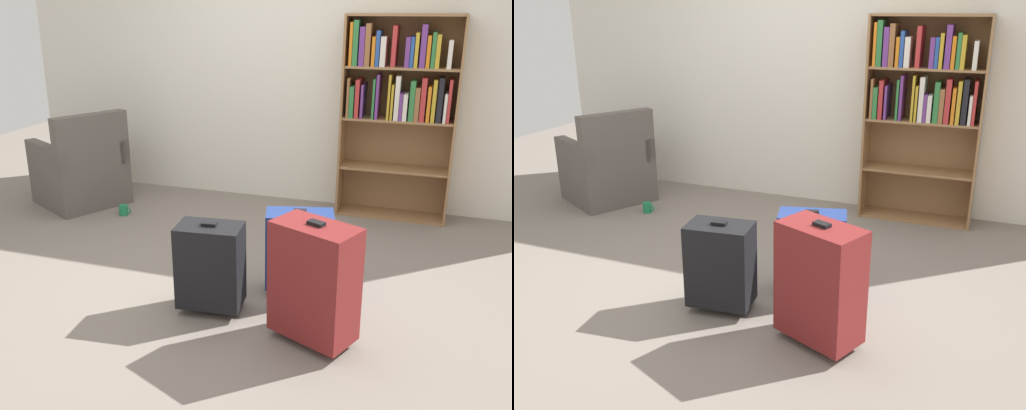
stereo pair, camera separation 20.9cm
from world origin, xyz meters
TOP-DOWN VIEW (x-y plane):
  - ground_plane at (0.00, 0.00)m, footprint 9.75×9.75m
  - back_wall at (0.00, 1.87)m, footprint 5.57×0.10m
  - bookshelf at (0.93, 1.66)m, footprint 0.96×0.31m
  - armchair at (-1.91, 1.07)m, footprint 0.95×0.95m
  - mug at (-1.38, 0.89)m, footprint 0.12×0.08m
  - suitcase_black at (0.04, -0.43)m, footprint 0.42×0.29m
  - suitcase_dark_red at (0.71, -0.58)m, footprint 0.53×0.42m
  - suitcase_navy_blue at (0.49, -0.02)m, footprint 0.48×0.32m

SIDE VIEW (x-z plane):
  - ground_plane at x=0.00m, z-range 0.00..0.00m
  - mug at x=-1.38m, z-range 0.00..0.10m
  - suitcase_navy_blue at x=0.49m, z-range 0.01..0.59m
  - suitcase_black at x=0.04m, z-range 0.01..0.60m
  - armchair at x=-1.91m, z-range -0.13..0.77m
  - suitcase_dark_red at x=0.71m, z-range 0.01..0.75m
  - bookshelf at x=0.93m, z-range 0.19..1.93m
  - back_wall at x=0.00m, z-range 0.00..2.60m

